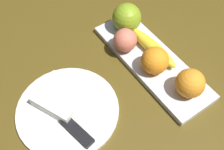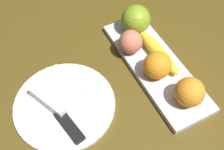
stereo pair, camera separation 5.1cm
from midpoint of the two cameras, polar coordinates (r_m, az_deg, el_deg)
name	(u,v)px [view 1 (the left image)]	position (r m, az deg, el deg)	size (l,w,h in m)	color
ground_plane	(158,67)	(0.73, 7.45, 1.47)	(2.40, 2.40, 0.00)	#514014
fruit_tray	(151,61)	(0.73, 6.10, 2.74)	(0.36, 0.12, 0.02)	silver
apple	(127,18)	(0.77, 1.11, 11.57)	(0.08, 0.08, 0.08)	#80A221
banana	(152,47)	(0.73, 6.28, 5.59)	(0.17, 0.03, 0.03)	yellow
orange_near_apple	(190,83)	(0.65, 13.63, -1.73)	(0.07, 0.07, 0.07)	orange
orange_near_banana	(155,61)	(0.68, 6.65, 2.84)	(0.07, 0.07, 0.07)	orange
peach	(125,40)	(0.72, 0.67, 7.03)	(0.06, 0.06, 0.06)	#D97259
dinner_plate	(68,110)	(0.66, -11.23, -7.21)	(0.24, 0.24, 0.01)	white
folded_napkin	(60,97)	(0.66, -12.71, -4.51)	(0.10, 0.09, 0.03)	white
knife	(72,127)	(0.63, -10.52, -10.49)	(0.18, 0.06, 0.01)	silver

